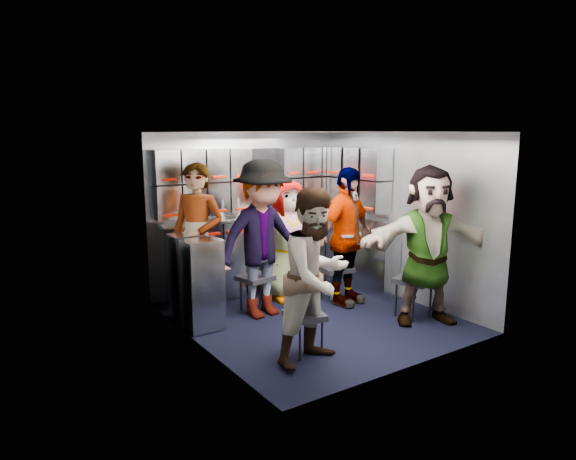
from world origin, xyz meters
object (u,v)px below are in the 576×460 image
jump_seat_center (280,263)px  attendant_arc_c (287,240)px  attendant_arc_a (316,277)px  jump_seat_mid_right (336,270)px  attendant_arc_d (346,237)px  jump_seat_near_left (304,317)px  attendant_arc_e (428,245)px  attendant_standing (198,241)px  attendant_arc_b (263,239)px  jump_seat_near_right (414,282)px  jump_seat_mid_left (255,280)px

jump_seat_center → attendant_arc_c: attendant_arc_c is taller
jump_seat_center → attendant_arc_a: 2.06m
attendant_arc_a → attendant_arc_c: 1.86m
jump_seat_mid_right → attendant_arc_d: (-0.00, -0.18, 0.47)m
jump_seat_center → attendant_arc_a: bearing=-113.3°
jump_seat_near_left → attendant_arc_c: (0.80, 1.50, 0.40)m
attendant_arc_c → attendant_arc_e: 1.76m
attendant_standing → attendant_arc_a: attendant_standing is taller
jump_seat_mid_right → attendant_standing: (-1.68, 0.42, 0.50)m
attendant_standing → attendant_arc_d: attendant_standing is taller
attendant_arc_b → attendant_arc_e: bearing=-43.9°
jump_seat_near_left → attendant_standing: size_ratio=0.23×
attendant_arc_e → attendant_standing: bearing=168.4°
jump_seat_near_left → jump_seat_near_right: bearing=4.5°
jump_seat_near_left → jump_seat_mid_right: bearing=41.0°
jump_seat_center → attendant_arc_d: size_ratio=0.28×
jump_seat_mid_left → attendant_arc_e: (1.40, -1.37, 0.50)m
jump_seat_mid_right → attendant_arc_d: attendant_arc_d is taller
jump_seat_near_left → attendant_arc_b: attendant_arc_b is taller
attendant_standing → attendant_arc_b: 0.74m
attendant_standing → jump_seat_mid_right: bearing=38.8°
attendant_arc_c → attendant_arc_d: attendant_arc_d is taller
attendant_arc_e → attendant_arc_c: bearing=144.6°
jump_seat_mid_right → attendant_arc_b: (-1.06, 0.02, 0.52)m
jump_seat_near_right → attendant_arc_c: (-0.83, 1.37, 0.35)m
jump_seat_mid_right → attendant_arc_c: (-0.48, 0.38, 0.38)m
attendant_standing → attendant_arc_e: attendant_standing is taller
jump_seat_near_right → attendant_standing: attendant_standing is taller
attendant_standing → attendant_arc_e: bearing=14.8°
jump_seat_near_left → jump_seat_center: jump_seat_center is taller
jump_seat_mid_left → jump_seat_center: jump_seat_center is taller
attendant_arc_d → attendant_arc_e: 1.04m
jump_seat_mid_right → attendant_arc_e: attendant_arc_e is taller
jump_seat_center → attendant_arc_b: size_ratio=0.27×
jump_seat_center → jump_seat_mid_right: jump_seat_center is taller
jump_seat_center → attendant_arc_b: attendant_arc_b is taller
jump_seat_near_left → attendant_arc_d: bearing=36.0°
attendant_standing → attendant_arc_d: (1.68, -0.60, -0.04)m
jump_seat_near_left → attendant_standing: 1.67m
attendant_arc_a → attendant_arc_c: attendant_arc_a is taller
attendant_arc_b → jump_seat_mid_right: bearing=-5.0°
attendant_arc_c → attendant_arc_e: size_ratio=0.87×
jump_seat_center → jump_seat_mid_right: bearing=-49.5°
attendant_arc_a → attendant_arc_c: bearing=54.4°
attendant_arc_c → attendant_arc_d: (0.48, -0.56, 0.08)m
attendant_standing → jump_seat_near_right: bearing=18.1°
attendant_arc_b → jump_seat_near_left: bearing=-104.9°
attendant_arc_a → attendant_arc_e: (1.63, 0.13, 0.07)m
attendant_arc_b → attendant_arc_d: size_ratio=1.07×
jump_seat_mid_left → attendant_arc_a: (-0.22, -1.50, 0.43)m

